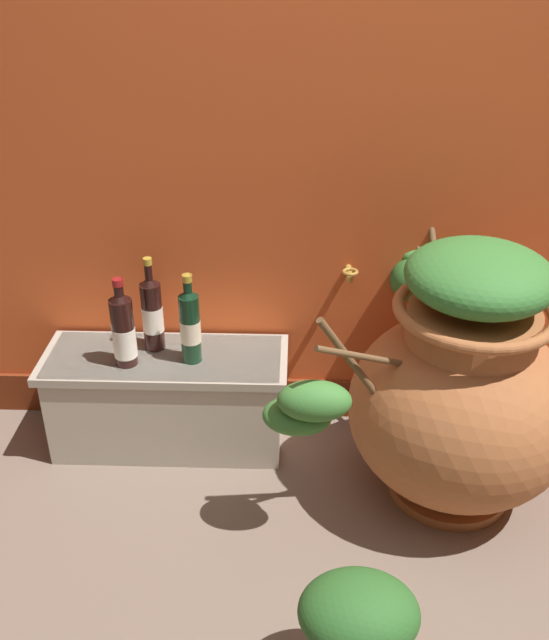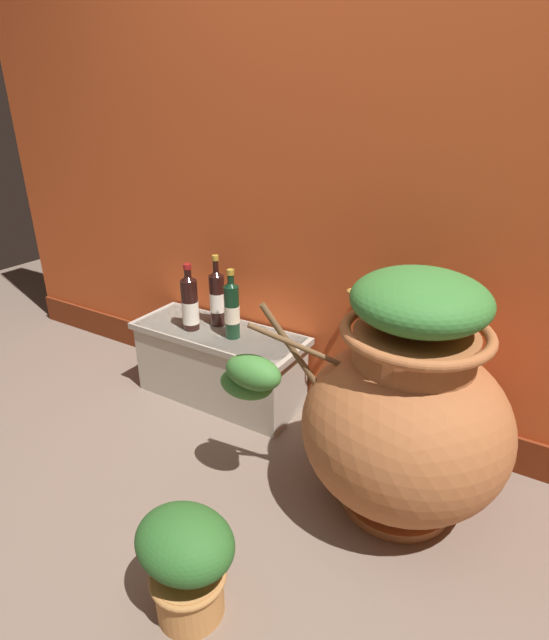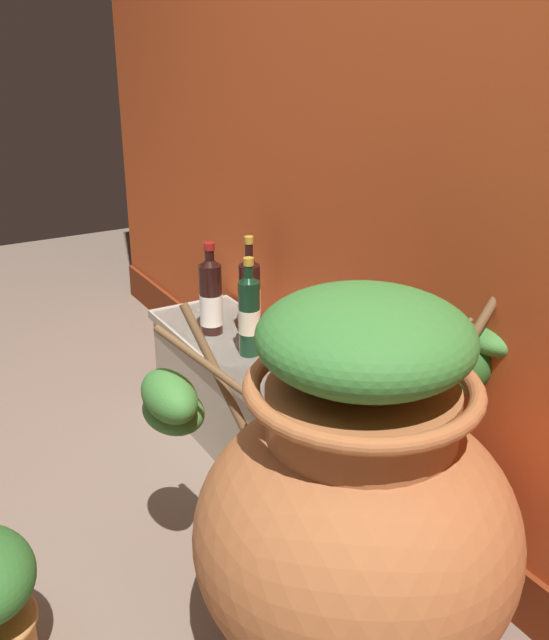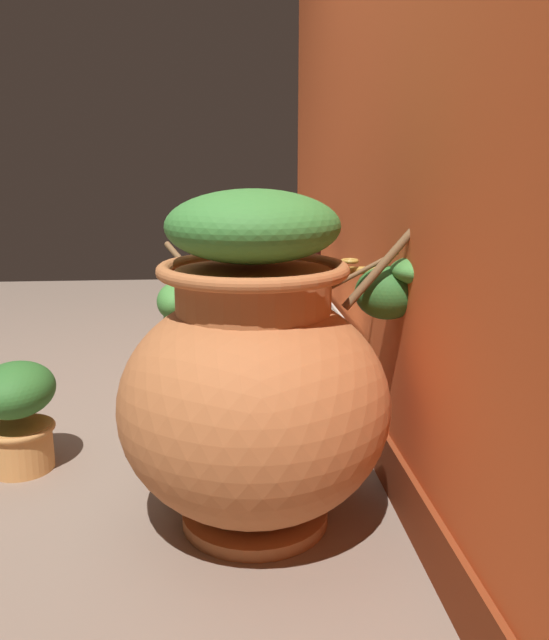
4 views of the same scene
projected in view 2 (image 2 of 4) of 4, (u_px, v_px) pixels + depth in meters
ground_plane at (199, 594)px, 1.51m from camera, size 7.00×7.00×0.00m
back_wall at (376, 124)px, 1.92m from camera, size 4.40×0.33×2.60m
terracotta_urn at (404, 407)px, 1.70m from camera, size 0.98×0.96×0.90m
stone_ledge at (220, 362)px, 2.43m from camera, size 0.86×0.33×0.37m
wine_bottle_left at (232, 308)px, 2.24m from camera, size 0.07×0.07×0.33m
wine_bottle_middle at (190, 303)px, 2.33m from camera, size 0.08×0.08×0.32m
wine_bottle_right at (217, 297)px, 2.37m from camera, size 0.07×0.07×0.35m
potted_shrub at (187, 560)px, 1.38m from camera, size 0.29×0.24×0.35m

